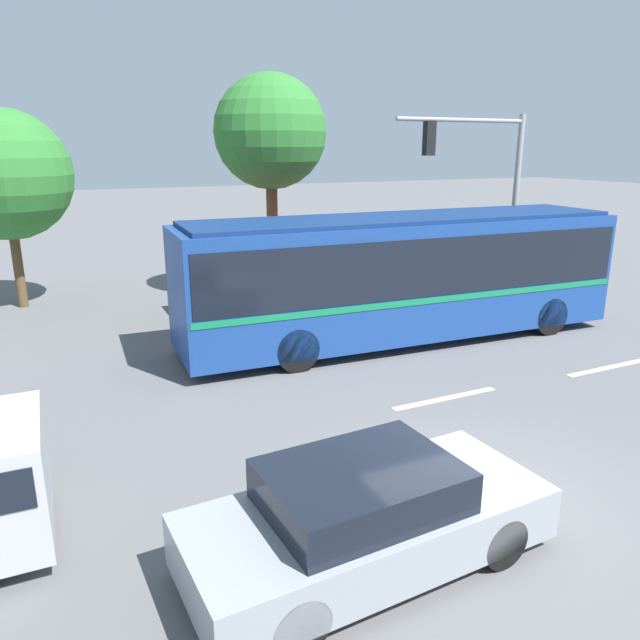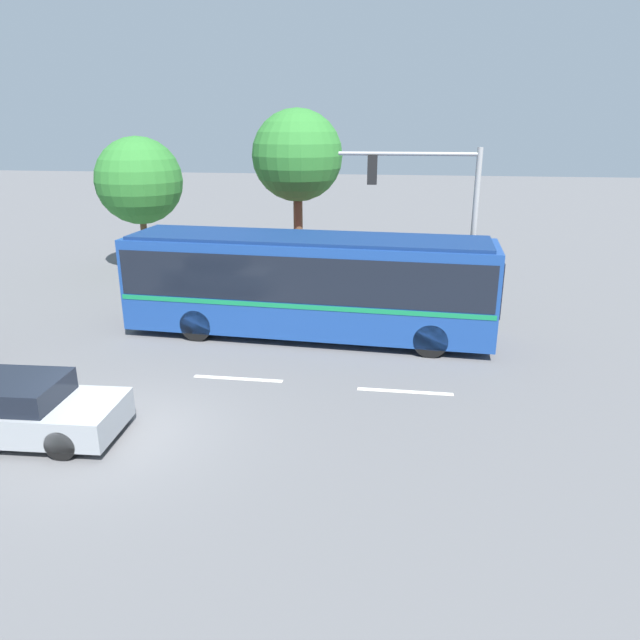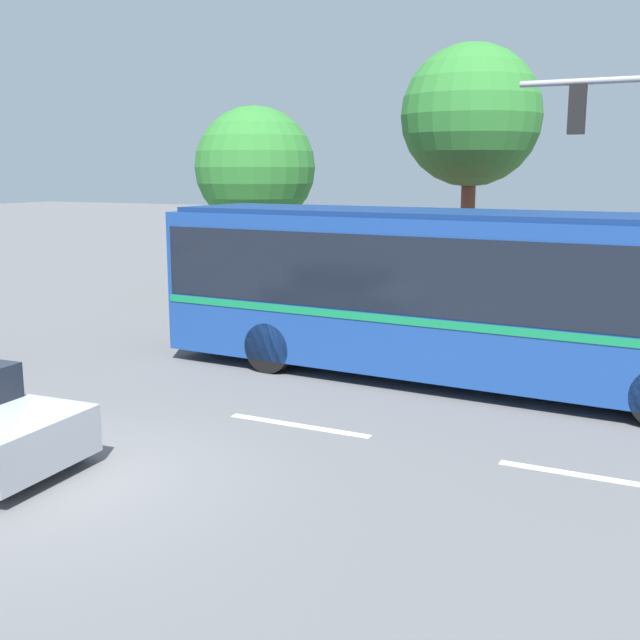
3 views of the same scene
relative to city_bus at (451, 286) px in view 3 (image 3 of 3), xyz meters
The scene contains 7 objects.
ground_plane 7.75m from the city_bus, 114.37° to the right, with size 140.00×140.00×0.00m, color #5B5B5E.
city_bus is the anchor object (origin of this frame).
flowering_hedge 4.64m from the city_bus, 107.97° to the left, with size 6.32×1.55×1.55m.
street_tree_left 12.04m from the city_bus, 138.49° to the left, with size 3.82×3.82×5.92m.
street_tree_centre 6.76m from the city_bus, 103.11° to the left, with size 3.50×3.50×7.00m.
lane_stripe_near 5.22m from the city_bus, 50.93° to the right, with size 2.40×0.16×0.01m, color silver.
lane_stripe_mid 4.26m from the city_bus, 109.55° to the right, with size 2.40×0.16×0.01m, color silver.
Camera 3 is at (7.24, -7.06, 3.90)m, focal length 43.91 mm.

